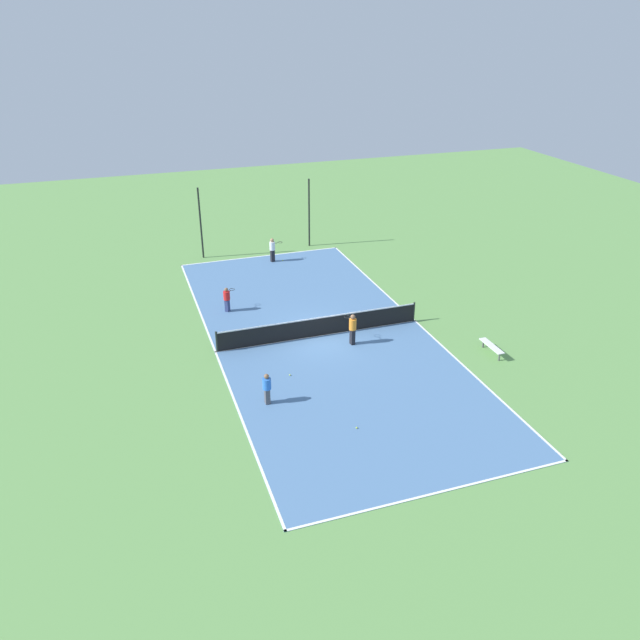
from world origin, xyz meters
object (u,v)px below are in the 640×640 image
(player_coach_red, at_px, (227,298))
(fence_post_back_right, at_px, (309,213))
(tennis_ball_midcourt, at_px, (385,320))
(tennis_ball_far_baseline, at_px, (357,428))
(player_near_white, at_px, (272,248))
(tennis_ball_near_net, at_px, (290,375))
(player_center_orange, at_px, (353,327))
(bench, at_px, (492,347))
(player_near_blue, at_px, (267,387))
(tennis_ball_left_sideline, at_px, (283,260))
(tennis_net, at_px, (320,326))
(fence_post_back_left, at_px, (201,223))

(player_coach_red, height_order, fence_post_back_right, fence_post_back_right)
(tennis_ball_midcourt, height_order, tennis_ball_far_baseline, same)
(player_near_white, bearing_deg, tennis_ball_near_net, -116.56)
(player_coach_red, height_order, tennis_ball_far_baseline, player_coach_red)
(player_coach_red, xyz_separation_m, player_near_white, (4.36, 6.70, 0.13))
(player_center_orange, bearing_deg, tennis_ball_near_net, 110.65)
(player_center_orange, height_order, tennis_ball_far_baseline, player_center_orange)
(bench, distance_m, player_near_blue, 11.33)
(tennis_ball_midcourt, bearing_deg, player_near_white, 107.58)
(bench, bearing_deg, player_near_blue, 93.53)
(tennis_ball_far_baseline, xyz_separation_m, tennis_ball_left_sideline, (2.33, 19.05, 0.00))
(bench, relative_size, player_center_orange, 1.05)
(player_near_blue, distance_m, player_coach_red, 9.56)
(tennis_net, bearing_deg, player_center_orange, -48.26)
(tennis_ball_left_sideline, bearing_deg, tennis_ball_far_baseline, -96.98)
(tennis_ball_left_sideline, relative_size, fence_post_back_left, 0.01)
(player_near_white, distance_m, tennis_ball_left_sideline, 1.10)
(player_coach_red, relative_size, tennis_ball_far_baseline, 20.46)
(tennis_ball_midcourt, bearing_deg, tennis_net, -173.21)
(tennis_net, distance_m, player_center_orange, 1.87)
(player_near_white, bearing_deg, fence_post_back_left, 137.13)
(player_center_orange, bearing_deg, tennis_ball_midcourt, -61.58)
(tennis_ball_far_baseline, bearing_deg, tennis_ball_left_sideline, 83.02)
(tennis_ball_left_sideline, bearing_deg, bench, -68.55)
(player_coach_red, xyz_separation_m, player_center_orange, (5.10, -5.80, 0.14))
(player_near_blue, xyz_separation_m, fence_post_back_left, (0.32, 18.53, 1.57))
(bench, bearing_deg, tennis_ball_far_baseline, 113.04)
(tennis_net, relative_size, fence_post_back_left, 2.23)
(player_center_orange, height_order, fence_post_back_left, fence_post_back_left)
(bench, relative_size, tennis_ball_near_net, 24.93)
(player_center_orange, relative_size, player_near_white, 1.01)
(fence_post_back_right, bearing_deg, player_coach_red, -130.42)
(tennis_ball_far_baseline, bearing_deg, tennis_ball_midcourt, 59.19)
(tennis_ball_far_baseline, distance_m, tennis_ball_left_sideline, 19.20)
(tennis_ball_near_net, relative_size, tennis_ball_left_sideline, 1.00)
(player_near_white, relative_size, fence_post_back_left, 0.33)
(player_center_orange, height_order, fence_post_back_right, fence_post_back_right)
(player_near_white, xyz_separation_m, fence_post_back_right, (3.28, 2.28, 1.45))
(tennis_ball_left_sideline, bearing_deg, tennis_ball_near_net, -104.46)
(player_coach_red, relative_size, fence_post_back_left, 0.29)
(tennis_net, xyz_separation_m, player_center_orange, (1.22, -1.37, 0.37))
(player_coach_red, bearing_deg, bench, -87.85)
(tennis_net, height_order, bench, tennis_net)
(player_near_white, distance_m, tennis_ball_far_baseline, 19.23)
(player_near_blue, xyz_separation_m, player_center_orange, (5.31, 3.77, 0.13))
(tennis_ball_near_net, bearing_deg, tennis_ball_midcourt, 30.36)
(tennis_ball_near_net, xyz_separation_m, fence_post_back_left, (-1.20, 16.70, 2.33))
(player_coach_red, distance_m, tennis_ball_midcourt, 8.73)
(player_near_white, bearing_deg, bench, -81.24)
(tennis_ball_far_baseline, distance_m, fence_post_back_right, 22.11)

